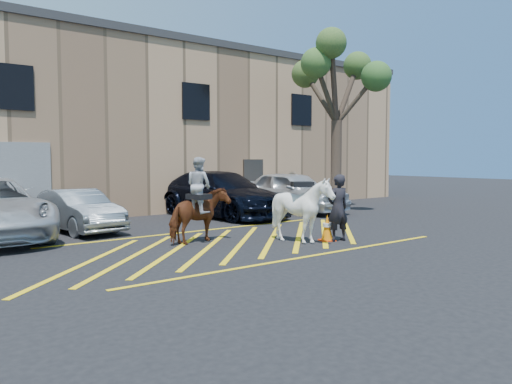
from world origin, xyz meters
TOP-DOWN VIEW (x-y plane):
  - ground at (0.00, 0.00)m, footprint 90.00×90.00m
  - car_silver_sedan at (-2.83, 4.42)m, footprint 1.80×4.08m
  - car_blue_suv at (2.91, 4.99)m, footprint 3.07×6.25m
  - car_white_suv at (6.14, 4.46)m, footprint 2.61×5.25m
  - handler at (2.19, -1.74)m, footprint 0.73×0.54m
  - warehouse at (-0.01, 11.99)m, footprint 32.42×10.20m
  - hatching_zone at (-0.00, -0.30)m, footprint 12.60×5.12m
  - mounted_bay at (-0.95, 0.36)m, footprint 1.87×1.14m
  - saddled_white at (1.24, -1.33)m, footprint 2.06×2.12m
  - traffic_cone at (1.99, -1.53)m, footprint 0.48×0.48m
  - tree at (7.41, 3.19)m, footprint 3.99×4.37m

SIDE VIEW (x-z plane):
  - ground at x=0.00m, z-range 0.00..0.00m
  - hatching_zone at x=0.00m, z-range 0.00..0.01m
  - traffic_cone at x=1.99m, z-range 0.00..0.73m
  - car_silver_sedan at x=-2.83m, z-range 0.00..1.30m
  - car_white_suv at x=6.14m, z-range 0.00..1.72m
  - car_blue_suv at x=2.91m, z-range 0.00..1.75m
  - saddled_white at x=1.24m, z-range 0.01..1.77m
  - handler at x=2.19m, z-range 0.00..1.83m
  - mounted_bay at x=-0.95m, z-range -0.22..2.08m
  - warehouse at x=-0.01m, z-range 0.00..7.30m
  - tree at x=7.41m, z-range 2.04..9.35m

